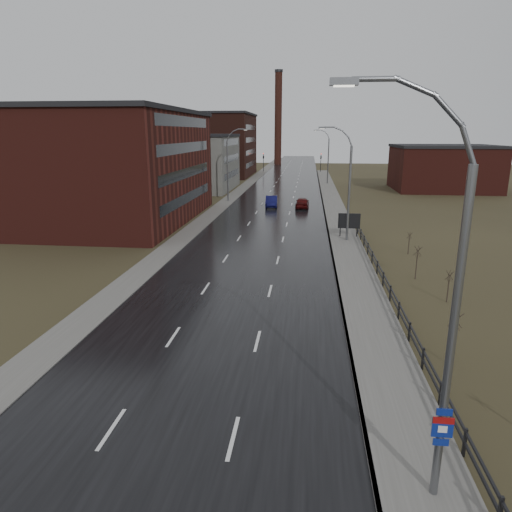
% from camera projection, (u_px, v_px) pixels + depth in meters
% --- Properties ---
extents(road, '(14.00, 300.00, 0.06)m').
position_uv_depth(road, '(277.00, 204.00, 70.48)').
color(road, black).
rests_on(road, ground).
extents(sidewalk_right, '(3.20, 180.00, 0.18)m').
position_uv_depth(sidewalk_right, '(345.00, 243.00, 45.56)').
color(sidewalk_right, '#595651').
rests_on(sidewalk_right, ground).
extents(curb_right, '(0.16, 180.00, 0.18)m').
position_uv_depth(curb_right, '(330.00, 243.00, 45.72)').
color(curb_right, slate).
rests_on(curb_right, ground).
extents(sidewalk_left, '(2.40, 260.00, 0.12)m').
position_uv_depth(sidewalk_left, '(225.00, 203.00, 71.37)').
color(sidewalk_left, '#595651').
rests_on(sidewalk_left, ground).
extents(warehouse_near, '(22.44, 28.56, 13.50)m').
position_uv_depth(warehouse_near, '(101.00, 166.00, 56.64)').
color(warehouse_near, '#471914').
rests_on(warehouse_near, ground).
extents(warehouse_mid, '(16.32, 20.40, 10.50)m').
position_uv_depth(warehouse_mid, '(191.00, 162.00, 88.34)').
color(warehouse_mid, slate).
rests_on(warehouse_mid, ground).
extents(warehouse_far, '(26.52, 24.48, 15.50)m').
position_uv_depth(warehouse_far, '(201.00, 145.00, 117.00)').
color(warehouse_far, '#331611').
rests_on(warehouse_far, ground).
extents(building_right, '(18.36, 16.32, 8.50)m').
position_uv_depth(building_right, '(443.00, 168.00, 87.15)').
color(building_right, '#471914').
rests_on(building_right, ground).
extents(smokestack, '(2.70, 2.70, 30.70)m').
position_uv_depth(smokestack, '(278.00, 118.00, 153.38)').
color(smokestack, '#331611').
rests_on(smokestack, ground).
extents(streetlight_main, '(3.91, 0.29, 12.11)m').
position_uv_depth(streetlight_main, '(443.00, 312.00, 12.36)').
color(streetlight_main, slate).
rests_on(streetlight_main, ground).
extents(streetlight_right_mid, '(3.36, 0.28, 11.35)m').
position_uv_depth(streetlight_right_mid, '(347.00, 184.00, 45.02)').
color(streetlight_right_mid, slate).
rests_on(streetlight_right_mid, ground).
extents(streetlight_left, '(3.36, 0.28, 11.35)m').
position_uv_depth(streetlight_left, '(229.00, 165.00, 71.72)').
color(streetlight_left, slate).
rests_on(streetlight_left, ground).
extents(streetlight_right_far, '(3.36, 0.28, 11.35)m').
position_uv_depth(streetlight_right_far, '(327.00, 156.00, 96.80)').
color(streetlight_right_far, slate).
rests_on(streetlight_right_far, ground).
extents(guardrail, '(0.10, 53.05, 1.10)m').
position_uv_depth(guardrail, '(392.00, 295.00, 29.21)').
color(guardrail, black).
rests_on(guardrail, ground).
extents(shrub_c, '(0.64, 0.67, 2.71)m').
position_uv_depth(shrub_c, '(454.00, 337.00, 21.45)').
color(shrub_c, '#382D23').
rests_on(shrub_c, ground).
extents(shrub_d, '(0.51, 0.54, 2.14)m').
position_uv_depth(shrub_d, '(448.00, 286.00, 29.61)').
color(shrub_d, '#382D23').
rests_on(shrub_d, ground).
extents(shrub_e, '(0.61, 0.64, 2.57)m').
position_uv_depth(shrub_e, '(417.00, 262.00, 34.26)').
color(shrub_e, '#382D23').
rests_on(shrub_e, ground).
extents(shrub_f, '(0.49, 0.51, 2.04)m').
position_uv_depth(shrub_f, '(409.00, 243.00, 41.46)').
color(shrub_f, '#382D23').
rests_on(shrub_f, ground).
extents(billboard, '(2.28, 0.17, 2.64)m').
position_uv_depth(billboard, '(349.00, 222.00, 47.61)').
color(billboard, black).
rests_on(billboard, ground).
extents(traffic_light_left, '(0.58, 2.73, 5.30)m').
position_uv_depth(traffic_light_left, '(263.00, 155.00, 127.69)').
color(traffic_light_left, black).
rests_on(traffic_light_left, ground).
extents(traffic_light_right, '(0.58, 2.73, 5.30)m').
position_uv_depth(traffic_light_right, '(321.00, 156.00, 125.94)').
color(traffic_light_right, black).
rests_on(traffic_light_right, ground).
extents(car_near, '(1.99, 4.96, 1.60)m').
position_uv_depth(car_near, '(271.00, 202.00, 67.76)').
color(car_near, '#0D0D42').
rests_on(car_near, ground).
extents(car_far, '(2.00, 4.74, 1.60)m').
position_uv_depth(car_far, '(302.00, 203.00, 66.58)').
color(car_far, '#460B0B').
rests_on(car_far, ground).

